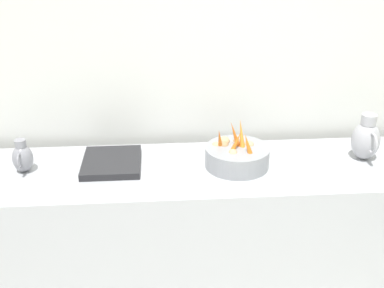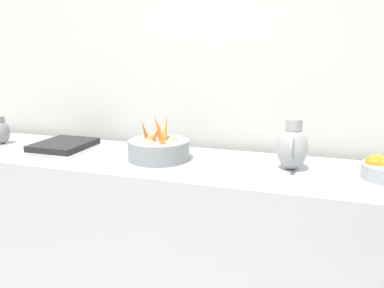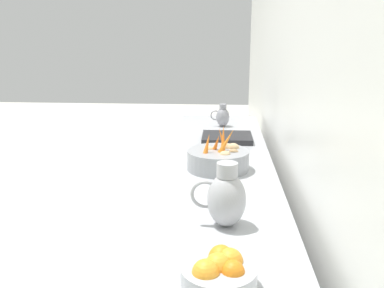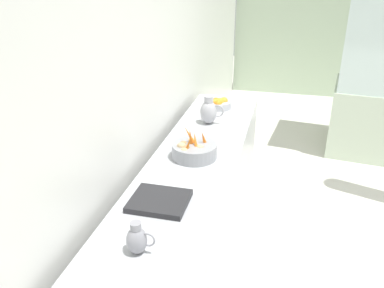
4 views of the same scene
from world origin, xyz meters
The scene contains 7 objects.
tile_wall_left centered at (-1.95, 0.32, 1.50)m, with size 0.10×8.03×3.00m, color silver.
prep_counter centered at (-1.52, -0.18, 0.43)m, with size 0.64×3.08×0.86m, color #ADAFB5.
vegetable_colander centered at (-1.53, -0.17, 0.92)m, with size 0.33×0.33×0.24m.
orange_bowl centered at (-1.54, 0.95, 0.91)m, with size 0.22×0.22×0.11m.
metal_pitcher_tall centered at (-1.56, 0.52, 0.98)m, with size 0.21×0.15×0.25m.
metal_pitcher_short centered at (-1.55, -1.27, 0.94)m, with size 0.15×0.10×0.18m.
counter_sink_basin centered at (-1.58, -0.83, 0.88)m, with size 0.34×0.30×0.04m, color #232326.
Camera 4 is at (-0.91, -2.73, 2.17)m, focal length 36.98 mm.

